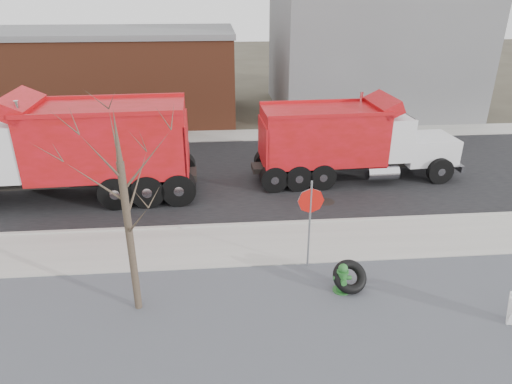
{
  "coord_description": "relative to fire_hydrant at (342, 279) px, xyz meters",
  "views": [
    {
      "loc": [
        -1.01,
        -12.28,
        7.52
      ],
      "look_at": [
        0.15,
        1.28,
        1.4
      ],
      "focal_mm": 32.0,
      "sensor_mm": 36.0,
      "label": 1
    }
  ],
  "objects": [
    {
      "name": "building_brick",
      "position": [
        -12.15,
        19.37,
        2.25
      ],
      "size": [
        20.2,
        8.2,
        5.3
      ],
      "color": "brown",
      "rests_on": "ground"
    },
    {
      "name": "dump_truck_red_b",
      "position": [
        -8.6,
        6.83,
        1.67
      ],
      "size": [
        9.85,
        3.17,
        4.08
      ],
      "rotation": [
        0.0,
        0.0,
        3.18
      ],
      "color": "black",
      "rests_on": "ground"
    },
    {
      "name": "bare_tree",
      "position": [
        -5.35,
        -0.23,
        2.9
      ],
      "size": [
        3.2,
        3.2,
        5.2
      ],
      "color": "#382D23",
      "rests_on": "ground"
    },
    {
      "name": "fire_hydrant",
      "position": [
        0.0,
        0.0,
        0.0
      ],
      "size": [
        0.49,
        0.48,
        0.87
      ],
      "rotation": [
        0.0,
        0.0,
        -0.05
      ],
      "color": "#2D7738",
      "rests_on": "ground"
    },
    {
      "name": "curb",
      "position": [
        -2.15,
        3.92,
        -0.35
      ],
      "size": [
        60.0,
        0.15,
        0.11
      ],
      "primitive_type": "cube",
      "color": "#9E9B93",
      "rests_on": "ground"
    },
    {
      "name": "road",
      "position": [
        -2.15,
        8.67,
        -0.39
      ],
      "size": [
        60.0,
        9.4,
        0.02
      ],
      "primitive_type": "cube",
      "color": "black",
      "rests_on": "ground"
    },
    {
      "name": "stop_sign",
      "position": [
        -0.69,
        1.27,
        1.47
      ],
      "size": [
        0.74,
        0.07,
        2.74
      ],
      "rotation": [
        0.0,
        0.0,
        -0.33
      ],
      "color": "gray",
      "rests_on": "ground"
    },
    {
      "name": "far_sidewalk",
      "position": [
        -2.15,
        14.37,
        -0.37
      ],
      "size": [
        60.0,
        2.0,
        0.06
      ],
      "primitive_type": "cube",
      "color": "#9E9B93",
      "rests_on": "ground"
    },
    {
      "name": "building_grey",
      "position": [
        6.85,
        20.37,
        3.6
      ],
      "size": [
        12.0,
        10.0,
        8.0
      ],
      "color": "slate",
      "rests_on": "ground"
    },
    {
      "name": "ground",
      "position": [
        -2.15,
        2.37,
        -0.4
      ],
      "size": [
        120.0,
        120.0,
        0.0
      ],
      "primitive_type": "plane",
      "color": "#383328",
      "rests_on": "ground"
    },
    {
      "name": "truck_tire",
      "position": [
        0.22,
        0.08,
        0.02
      ],
      "size": [
        1.07,
        1.0,
        0.84
      ],
      "color": "black",
      "rests_on": "ground"
    },
    {
      "name": "dump_truck_red_a",
      "position": [
        2.21,
        7.87,
        1.38
      ],
      "size": [
        8.68,
        2.73,
        3.49
      ],
      "rotation": [
        0.0,
        0.0,
        0.04
      ],
      "color": "black",
      "rests_on": "ground"
    },
    {
      "name": "gravel_verge",
      "position": [
        -2.15,
        -1.13,
        -0.39
      ],
      "size": [
        60.0,
        5.0,
        0.03
      ],
      "primitive_type": "cube",
      "color": "slate",
      "rests_on": "ground"
    },
    {
      "name": "sidewalk",
      "position": [
        -2.15,
        2.62,
        -0.37
      ],
      "size": [
        60.0,
        2.5,
        0.06
      ],
      "primitive_type": "cube",
      "color": "#9E9B93",
      "rests_on": "ground"
    }
  ]
}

